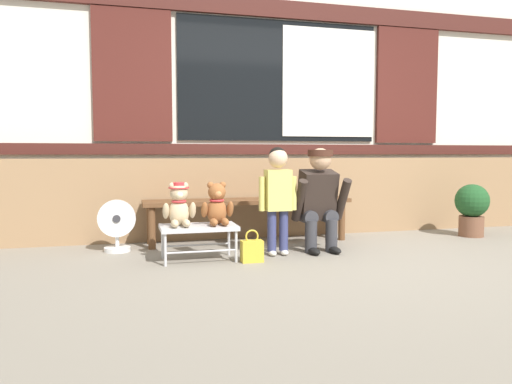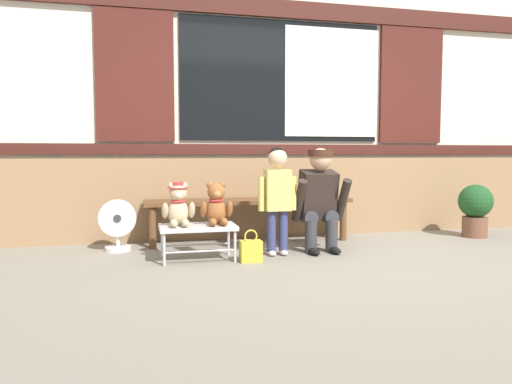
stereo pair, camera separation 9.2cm
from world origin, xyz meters
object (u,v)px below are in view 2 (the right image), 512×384
Objects in this scene: wooden_bench_long at (249,206)px; potted_plant at (475,207)px; teddy_bear_plain at (216,205)px; adult_crouching at (319,199)px; small_display_bench at (198,229)px; teddy_bear_with_hat at (178,205)px; child_standing at (277,189)px; floor_fan at (118,226)px; handbag_on_ground at (251,250)px.

potted_plant is at bearing -6.67° from wooden_bench_long.
adult_crouching is (0.98, 0.14, 0.02)m from teddy_bear_plain.
potted_plant is at bearing 8.48° from small_display_bench.
potted_plant reaches higher than wooden_bench_long.
child_standing is (0.87, 0.04, 0.12)m from teddy_bear_with_hat.
handbag_on_ground is at bearing -33.64° from floor_fan.
adult_crouching is at bearing 7.04° from small_display_bench.
floor_fan is (-1.09, 0.73, 0.14)m from handbag_on_ground.
teddy_bear_with_hat is at bearing 179.23° from small_display_bench.
adult_crouching is 0.87m from handbag_on_ground.
teddy_bear_plain reaches higher than handbag_on_ground.
small_display_bench is 1.17m from adult_crouching.
handbag_on_ground is (-0.29, -0.21, -0.50)m from child_standing.
teddy_bear_plain is at bearing 146.99° from handbag_on_ground.
wooden_bench_long is at bearing 50.36° from small_display_bench.
small_display_bench is (-0.61, -0.74, -0.11)m from wooden_bench_long.
teddy_bear_with_hat is at bearing 163.68° from handbag_on_ground.
floor_fan reaches higher than handbag_on_ground.
teddy_bear_plain is 0.48m from handbag_on_ground.
handbag_on_ground is at bearing -156.81° from adult_crouching.
floor_fan reaches higher than wooden_bench_long.
handbag_on_ground is (-0.72, -0.31, -0.38)m from adult_crouching.
child_standing reaches higher than adult_crouching.
child_standing reaches higher than teddy_bear_with_hat.
wooden_bench_long is at bearing 7.98° from floor_fan.
teddy_bear_plain is (0.16, 0.00, 0.20)m from small_display_bench.
small_display_bench is 3.08m from potted_plant.
handbag_on_ground is at bearing -16.32° from teddy_bear_with_hat.
small_display_bench is 0.26m from teddy_bear_with_hat.
adult_crouching reaches higher than potted_plant.
floor_fan reaches higher than small_display_bench.
wooden_bench_long is at bearing 43.67° from teddy_bear_with_hat.
floor_fan is (-1.29, -0.18, -0.13)m from wooden_bench_long.
wooden_bench_long is 0.97m from handbag_on_ground.
teddy_bear_with_hat is at bearing 179.87° from teddy_bear_plain.
floor_fan is at bearing 178.39° from potted_plant.
potted_plant reaches higher than floor_fan.
potted_plant is (2.89, 0.45, -0.14)m from teddy_bear_plain.
teddy_bear_plain is 0.38× the size of child_standing.
handbag_on_ground is at bearing -21.76° from small_display_bench.
potted_plant reaches higher than small_display_bench.
small_display_bench is 0.88m from floor_fan.
potted_plant is at bearing 8.03° from teddy_bear_with_hat.
floor_fan is at bearing 167.01° from adult_crouching.
handbag_on_ground is at bearing -144.18° from child_standing.
small_display_bench is at bearing 158.24° from handbag_on_ground.
wooden_bench_long is 3.68× the size of potted_plant.
child_standing is at bearing -169.97° from potted_plant.
wooden_bench_long is 0.87m from teddy_bear_plain.
handbag_on_ground is at bearing -101.97° from wooden_bench_long.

